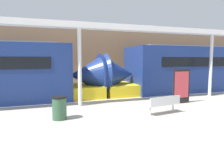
{
  "coord_description": "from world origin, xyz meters",
  "views": [
    {
      "loc": [
        -2.97,
        -6.01,
        2.3
      ],
      "look_at": [
        0.19,
        3.25,
        1.4
      ],
      "focal_mm": 32.0,
      "sensor_mm": 36.0,
      "label": 1
    }
  ],
  "objects_px": {
    "train_left": "(221,69)",
    "bench_near": "(163,103)",
    "support_column_near": "(80,68)",
    "poster_board": "(181,86)",
    "support_column_far": "(211,66)",
    "trash_bin": "(59,108)"
  },
  "relations": [
    {
      "from": "train_left",
      "to": "bench_near",
      "type": "xyz_separation_m",
      "value": [
        -8.35,
        -4.89,
        -1.07
      ]
    },
    {
      "from": "bench_near",
      "to": "support_column_near",
      "type": "height_order",
      "value": "support_column_near"
    },
    {
      "from": "train_left",
      "to": "support_column_near",
      "type": "xyz_separation_m",
      "value": [
        -11.37,
        -2.31,
        0.33
      ]
    },
    {
      "from": "poster_board",
      "to": "train_left",
      "type": "bearing_deg",
      "value": 28.53
    },
    {
      "from": "train_left",
      "to": "support_column_near",
      "type": "relative_size",
      "value": 5.19
    },
    {
      "from": "train_left",
      "to": "support_column_near",
      "type": "distance_m",
      "value": 11.61
    },
    {
      "from": "support_column_far",
      "to": "support_column_near",
      "type": "bearing_deg",
      "value": 180.0
    },
    {
      "from": "train_left",
      "to": "poster_board",
      "type": "bearing_deg",
      "value": -151.47
    },
    {
      "from": "train_left",
      "to": "trash_bin",
      "type": "xyz_separation_m",
      "value": [
        -12.49,
        -4.25,
        -1.09
      ]
    },
    {
      "from": "bench_near",
      "to": "trash_bin",
      "type": "xyz_separation_m",
      "value": [
        -4.15,
        0.64,
        -0.01
      ]
    },
    {
      "from": "support_column_near",
      "to": "train_left",
      "type": "bearing_deg",
      "value": 11.48
    },
    {
      "from": "bench_near",
      "to": "poster_board",
      "type": "bearing_deg",
      "value": 27.01
    },
    {
      "from": "train_left",
      "to": "support_column_near",
      "type": "height_order",
      "value": "support_column_near"
    },
    {
      "from": "trash_bin",
      "to": "support_column_far",
      "type": "bearing_deg",
      "value": 11.95
    },
    {
      "from": "train_left",
      "to": "poster_board",
      "type": "height_order",
      "value": "train_left"
    },
    {
      "from": "trash_bin",
      "to": "support_column_far",
      "type": "distance_m",
      "value": 9.47
    },
    {
      "from": "poster_board",
      "to": "support_column_near",
      "type": "xyz_separation_m",
      "value": [
        -5.02,
        1.14,
        0.97
      ]
    },
    {
      "from": "bench_near",
      "to": "support_column_far",
      "type": "distance_m",
      "value": 5.82
    },
    {
      "from": "train_left",
      "to": "poster_board",
      "type": "distance_m",
      "value": 7.26
    },
    {
      "from": "train_left",
      "to": "poster_board",
      "type": "xyz_separation_m",
      "value": [
        -6.35,
        -3.45,
        -0.63
      ]
    },
    {
      "from": "poster_board",
      "to": "support_column_far",
      "type": "distance_m",
      "value": 3.37
    },
    {
      "from": "bench_near",
      "to": "train_left",
      "type": "bearing_deg",
      "value": 21.6
    }
  ]
}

